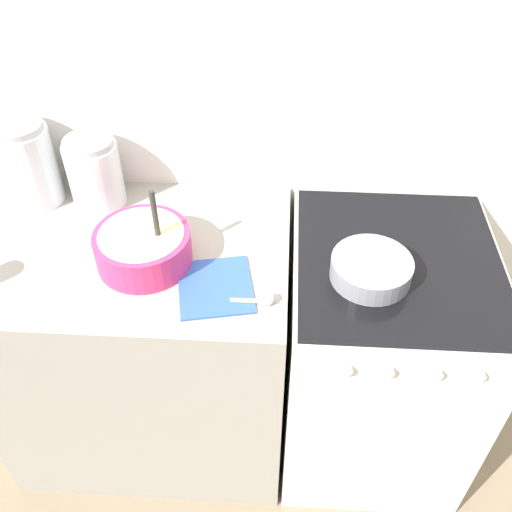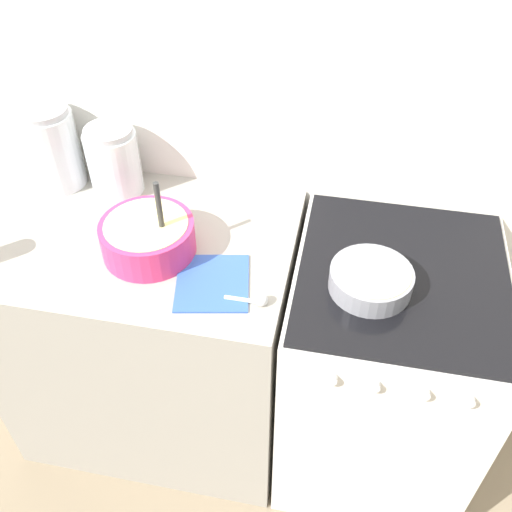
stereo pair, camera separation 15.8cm
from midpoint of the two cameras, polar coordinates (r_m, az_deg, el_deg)
The scene contains 10 objects.
ground_plane at distance 2.23m, azimuth 3.30°, elevation -23.96°, with size 12.00×12.00×0.00m, color gray.
wall_back at distance 1.79m, azimuth 8.33°, elevation 13.94°, with size 4.88×0.05×2.40m.
countertop_cabinet at distance 2.07m, azimuth -7.87°, elevation -7.93°, with size 0.94×0.66×0.92m.
stove at distance 2.02m, azimuth 14.51°, elevation -11.16°, with size 0.61×0.68×0.92m.
mixing_bowl at distance 1.65m, azimuth -8.09°, elevation 1.89°, with size 0.27×0.27×0.25m.
baking_pan at distance 1.58m, azimuth 14.24°, elevation -2.40°, with size 0.23×0.23×0.07m.
storage_jar_left at distance 1.96m, azimuth -17.52°, elevation 9.78°, with size 0.18×0.18×0.27m.
storage_jar_middle at distance 1.89m, azimuth -11.64°, elevation 8.86°, with size 0.17×0.17×0.23m.
recipe_page at distance 1.57m, azimuth -1.52°, elevation -2.81°, with size 0.24×0.26×0.01m.
measuring_spoon at distance 1.51m, azimuth 3.09°, elevation -4.52°, with size 0.12×0.04×0.04m.
Camera 2 is at (0.13, -0.87, 2.05)m, focal length 40.00 mm.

